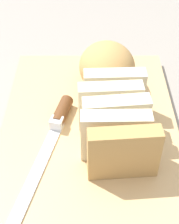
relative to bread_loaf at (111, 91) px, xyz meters
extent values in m
plane|color=gray|center=(0.04, -0.04, -0.07)|extent=(3.00, 3.00, 0.00)
cube|color=tan|center=(0.04, -0.04, -0.06)|extent=(0.45, 0.33, 0.02)
ellipsoid|color=tan|center=(-0.07, -0.01, 0.00)|extent=(0.14, 0.12, 0.09)
cube|color=beige|center=(0.00, 0.01, 0.00)|extent=(0.04, 0.11, 0.09)
cube|color=beige|center=(0.04, 0.00, 0.00)|extent=(0.04, 0.11, 0.09)
cube|color=beige|center=(0.07, 0.01, 0.00)|extent=(0.05, 0.11, 0.09)
cube|color=beige|center=(0.11, 0.01, 0.00)|extent=(0.03, 0.11, 0.09)
cube|color=tan|center=(0.14, 0.02, 0.00)|extent=(0.04, 0.11, 0.09)
cube|color=silver|center=(0.16, -0.12, -0.04)|extent=(0.22, 0.07, 0.00)
cylinder|color=#593319|center=(0.02, -0.09, -0.03)|extent=(0.07, 0.04, 0.02)
cube|color=silver|center=(0.05, -0.09, -0.03)|extent=(0.02, 0.03, 0.02)
sphere|color=tan|center=(0.03, 0.00, -0.04)|extent=(0.01, 0.01, 0.01)
sphere|color=tan|center=(0.02, 0.03, -0.04)|extent=(0.00, 0.00, 0.00)
camera|label=1|loc=(0.48, -0.02, 0.39)|focal=54.64mm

